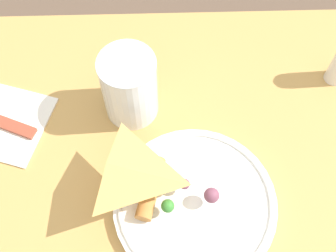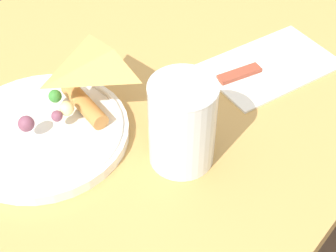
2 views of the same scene
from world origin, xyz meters
name	(u,v)px [view 2 (image 2 of 2)]	position (x,y,z in m)	size (l,w,h in m)	color
dining_table	(116,149)	(0.00, 0.00, 0.64)	(1.30, 0.72, 0.75)	tan
plate_pizza	(45,129)	(-0.11, 0.02, 0.76)	(0.24, 0.24, 0.05)	white
milk_glass	(182,126)	(-0.02, -0.15, 0.81)	(0.09, 0.09, 0.12)	white
napkin_folded	(270,66)	(0.22, -0.14, 0.75)	(0.24, 0.19, 0.00)	white
butter_knife	(265,65)	(0.21, -0.14, 0.76)	(0.19, 0.09, 0.01)	#99422D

